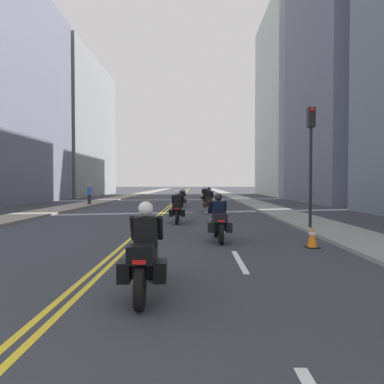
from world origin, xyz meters
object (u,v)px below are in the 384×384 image
(motorcycle_4, at_px, (182,199))
(pedestrian_0, at_px, (89,194))
(motorcycle_5, at_px, (205,196))
(motorcycle_3, at_px, (209,202))
(motorcycle_2, at_px, (177,209))
(traffic_cone_2, at_px, (312,236))
(motorcycle_1, at_px, (219,221))
(motorcycle_0, at_px, (145,257))
(traffic_light_near, at_px, (311,146))

(motorcycle_4, xyz_separation_m, pedestrian_0, (-8.08, 1.84, 0.31))
(motorcycle_4, bearing_deg, motorcycle_5, 71.00)
(motorcycle_3, relative_size, motorcycle_5, 1.02)
(motorcycle_2, xyz_separation_m, pedestrian_0, (-8.30, 12.76, 0.28))
(motorcycle_2, relative_size, pedestrian_0, 1.23)
(motorcycle_5, relative_size, traffic_cone_2, 3.18)
(motorcycle_1, distance_m, motorcycle_5, 21.92)
(motorcycle_1, xyz_separation_m, motorcycle_3, (0.13, 10.95, 0.01))
(motorcycle_1, xyz_separation_m, motorcycle_4, (-1.86, 16.01, -0.02))
(motorcycle_3, height_order, pedestrian_0, pedestrian_0)
(motorcycle_0, height_order, traffic_light_near, traffic_light_near)
(motorcycle_2, bearing_deg, traffic_light_near, -25.00)
(traffic_cone_2, bearing_deg, motorcycle_3, 101.97)
(motorcycle_5, height_order, pedestrian_0, pedestrian_0)
(pedestrian_0, bearing_deg, motorcycle_5, 2.19)
(motorcycle_1, distance_m, pedestrian_0, 20.43)
(motorcycle_2, distance_m, traffic_cone_2, 7.61)
(traffic_cone_2, bearing_deg, motorcycle_5, 96.28)
(motorcycle_1, bearing_deg, pedestrian_0, 116.68)
(motorcycle_2, distance_m, pedestrian_0, 15.22)
(traffic_cone_2, bearing_deg, motorcycle_2, 124.76)
(motorcycle_3, relative_size, pedestrian_0, 1.21)
(motorcycle_0, bearing_deg, motorcycle_4, 88.61)
(traffic_cone_2, distance_m, traffic_light_near, 5.01)
(motorcycle_3, distance_m, traffic_light_near, 9.59)
(motorcycle_0, bearing_deg, motorcycle_3, 81.86)
(motorcycle_3, bearing_deg, pedestrian_0, 148.41)
(pedestrian_0, bearing_deg, motorcycle_3, -54.23)
(motorcycle_4, relative_size, traffic_light_near, 0.44)
(motorcycle_5, distance_m, pedestrian_0, 10.89)
(motorcycle_1, distance_m, motorcycle_4, 16.12)
(motorcycle_3, bearing_deg, motorcycle_2, -103.97)
(motorcycle_3, distance_m, traffic_cone_2, 12.38)
(motorcycle_5, height_order, traffic_light_near, traffic_light_near)
(motorcycle_5, bearing_deg, motorcycle_3, -92.23)
(motorcycle_3, xyz_separation_m, traffic_cone_2, (2.57, -12.11, -0.33))
(traffic_cone_2, bearing_deg, motorcycle_0, -135.49)
(motorcycle_1, xyz_separation_m, motorcycle_5, (0.16, 21.92, 0.00))
(motorcycle_3, bearing_deg, traffic_cone_2, -75.19)
(motorcycle_0, relative_size, traffic_cone_2, 3.42)
(motorcycle_2, xyz_separation_m, motorcycle_5, (1.80, 16.83, -0.00))
(motorcycle_4, relative_size, traffic_cone_2, 3.25)
(traffic_light_near, bearing_deg, motorcycle_0, -124.72)
(traffic_cone_2, relative_size, traffic_light_near, 0.14)
(motorcycle_3, xyz_separation_m, traffic_light_near, (3.78, -8.37, 2.77))
(motorcycle_4, distance_m, motorcycle_5, 6.25)
(motorcycle_1, height_order, pedestrian_0, pedestrian_0)
(traffic_light_near, bearing_deg, motorcycle_5, 100.99)
(motorcycle_4, height_order, traffic_cone_2, motorcycle_4)
(motorcycle_0, xyz_separation_m, motorcycle_5, (1.79, 27.34, 0.00))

